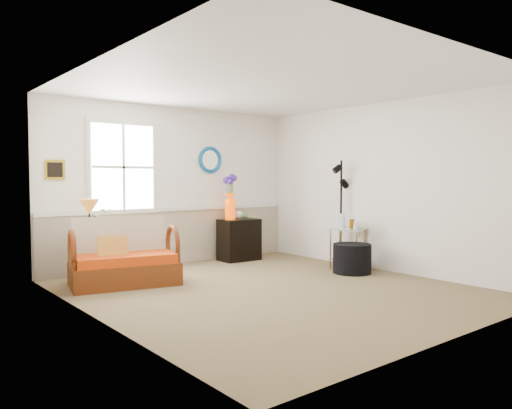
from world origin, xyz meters
TOP-DOWN VIEW (x-y plane):
  - floor at (0.00, 0.00)m, footprint 4.50×5.00m
  - ceiling at (0.00, 0.00)m, footprint 4.50×5.00m
  - walls at (0.00, 0.00)m, footprint 4.51×5.01m
  - wainscot at (0.00, 2.48)m, footprint 4.46×0.02m
  - chair_rail at (0.00, 2.47)m, footprint 4.46×0.04m
  - window at (-0.90, 2.47)m, footprint 1.14×0.06m
  - picture at (-1.92, 2.48)m, footprint 0.28×0.03m
  - mirror at (0.70, 2.48)m, footprint 0.47×0.07m
  - loveseat at (-1.34, 1.46)m, footprint 1.52×1.06m
  - throw_pillow at (-1.51, 1.45)m, footprint 0.39×0.17m
  - lamp_stand at (-1.64, 1.98)m, footprint 0.43×0.43m
  - table_lamp at (-1.63, 1.95)m, footprint 0.28×0.28m
  - potted_plant at (-1.49, 1.96)m, footprint 0.38×0.41m
  - cabinet at (1.07, 2.12)m, footprint 0.69×0.46m
  - flower_vase at (0.90, 2.16)m, footprint 0.27×0.27m
  - side_table at (1.95, 0.42)m, footprint 0.65×0.65m
  - tabletop_items at (1.95, 0.40)m, footprint 0.57×0.57m
  - floor_lamp at (2.10, 0.70)m, footprint 0.33×0.33m
  - ottoman at (1.69, 0.10)m, footprint 0.76×0.76m

SIDE VIEW (x-z plane):
  - floor at x=0.00m, z-range -0.01..0.01m
  - ottoman at x=1.69m, z-range 0.00..0.44m
  - side_table at x=1.95m, z-range 0.00..0.64m
  - lamp_stand at x=-1.64m, z-range 0.00..0.64m
  - cabinet at x=1.07m, z-range 0.00..0.72m
  - wainscot at x=0.00m, z-range 0.00..0.90m
  - loveseat at x=-1.34m, z-range 0.00..0.90m
  - throw_pillow at x=-1.51m, z-range 0.29..0.67m
  - tabletop_items at x=1.95m, z-range 0.64..0.88m
  - potted_plant at x=-1.49m, z-range 0.64..0.93m
  - floor_lamp at x=2.10m, z-range 0.00..1.72m
  - table_lamp at x=-1.63m, z-range 0.64..1.15m
  - chair_rail at x=0.00m, z-range 0.89..0.95m
  - flower_vase at x=0.90m, z-range 0.72..1.48m
  - walls at x=0.00m, z-range 0.00..2.60m
  - picture at x=-1.92m, z-range 1.41..1.69m
  - window at x=-0.90m, z-range 0.88..2.32m
  - mirror at x=0.70m, z-range 1.51..1.99m
  - ceiling at x=0.00m, z-range 2.60..2.60m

